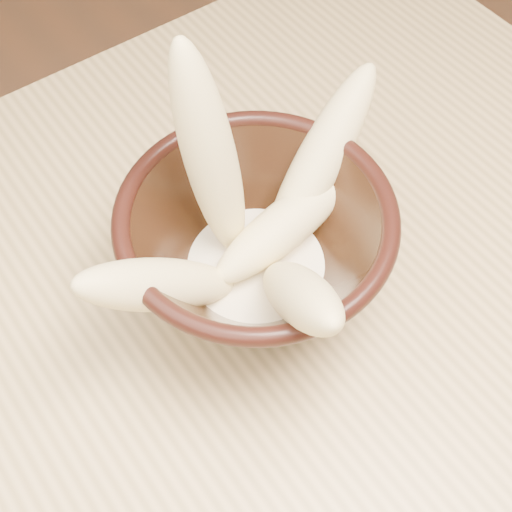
{
  "coord_description": "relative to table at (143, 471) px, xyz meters",
  "views": [
    {
      "loc": [
        -0.03,
        -0.21,
        1.28
      ],
      "look_at": [
        0.15,
        0.05,
        0.81
      ],
      "focal_mm": 50.0,
      "sensor_mm": 36.0,
      "label": 1
    }
  ],
  "objects": [
    {
      "name": "milk_puddle",
      "position": [
        0.15,
        0.05,
        0.12
      ],
      "size": [
        0.12,
        0.12,
        0.02
      ],
      "primitive_type": "cylinder",
      "color": "#FFEFCD",
      "rests_on": "bowl"
    },
    {
      "name": "banana_across",
      "position": [
        0.19,
        0.05,
        0.15
      ],
      "size": [
        0.15,
        0.06,
        0.05
      ],
      "primitive_type": "ellipsoid",
      "rotation": [
        1.5,
        0.0,
        1.68
      ],
      "color": "#F3D88F",
      "rests_on": "bowl"
    },
    {
      "name": "bowl",
      "position": [
        0.15,
        0.05,
        0.15
      ],
      "size": [
        0.21,
        0.21,
        0.12
      ],
      "rotation": [
        0.0,
        0.0,
        0.03
      ],
      "color": "black",
      "rests_on": "table"
    },
    {
      "name": "table",
      "position": [
        0.0,
        0.0,
        0.0
      ],
      "size": [
        1.2,
        0.8,
        0.75
      ],
      "color": "tan",
      "rests_on": "ground"
    },
    {
      "name": "banana_upright",
      "position": [
        0.15,
        0.09,
        0.22
      ],
      "size": [
        0.05,
        0.09,
        0.2
      ],
      "primitive_type": "ellipsoid",
      "rotation": [
        0.21,
        0.0,
        3.34
      ],
      "color": "#F3D88F",
      "rests_on": "bowl"
    },
    {
      "name": "banana_front",
      "position": [
        0.14,
        -0.02,
        0.18
      ],
      "size": [
        0.09,
        0.15,
        0.15
      ],
      "primitive_type": "ellipsoid",
      "rotation": [
        0.77,
        0.0,
        -0.36
      ],
      "color": "#F3D88F",
      "rests_on": "bowl"
    },
    {
      "name": "banana_right",
      "position": [
        0.23,
        0.07,
        0.17
      ],
      "size": [
        0.17,
        0.09,
        0.13
      ],
      "primitive_type": "ellipsoid",
      "rotation": [
        0.95,
        0.0,
        1.9
      ],
      "color": "#F3D88F",
      "rests_on": "bowl"
    },
    {
      "name": "banana_left",
      "position": [
        0.07,
        0.05,
        0.17
      ],
      "size": [
        0.14,
        0.05,
        0.12
      ],
      "primitive_type": "ellipsoid",
      "rotation": [
        0.89,
        0.0,
        -1.66
      ],
      "color": "#F3D88F",
      "rests_on": "bowl"
    }
  ]
}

